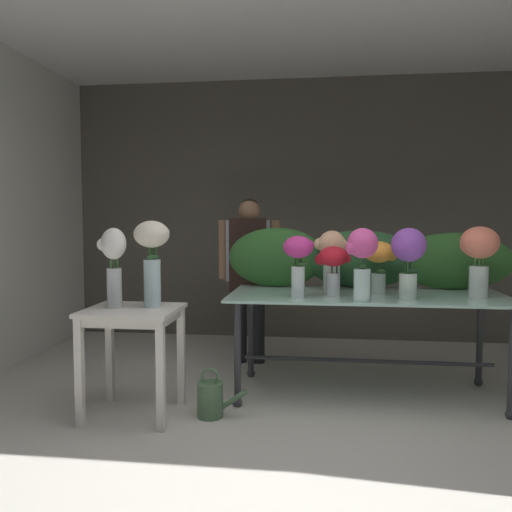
{
  "coord_description": "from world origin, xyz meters",
  "views": [
    {
      "loc": [
        0.06,
        -2.44,
        1.36
      ],
      "look_at": [
        -0.4,
        1.15,
        1.1
      ],
      "focal_mm": 35.99,
      "sensor_mm": 36.0,
      "label": 1
    }
  ],
  "objects_px": {
    "vase_sunset_carnations": "(379,260)",
    "watering_can": "(211,399)",
    "vase_coral_ranunculus": "(479,252)",
    "vase_violet_hydrangea": "(409,254)",
    "side_table_white": "(133,325)",
    "vase_white_roses_tall": "(113,261)",
    "vase_cream_lisianthus_tall": "(152,253)",
    "display_table_glass": "(366,308)",
    "vase_crimson_freesia": "(333,264)",
    "florist": "(249,263)",
    "vase_magenta_roses": "(298,257)",
    "vase_peach_snapdragons": "(332,255)",
    "vase_fuchsia_dahlias": "(362,256)"
  },
  "relations": [
    {
      "from": "vase_sunset_carnations",
      "to": "watering_can",
      "type": "xyz_separation_m",
      "value": [
        -1.18,
        -0.58,
        -0.93
      ]
    },
    {
      "from": "vase_coral_ranunculus",
      "to": "vase_violet_hydrangea",
      "type": "distance_m",
      "value": 0.55
    },
    {
      "from": "side_table_white",
      "to": "vase_white_roses_tall",
      "type": "bearing_deg",
      "value": -179.72
    },
    {
      "from": "vase_cream_lisianthus_tall",
      "to": "display_table_glass",
      "type": "bearing_deg",
      "value": 20.21
    },
    {
      "from": "side_table_white",
      "to": "vase_cream_lisianthus_tall",
      "type": "relative_size",
      "value": 1.25
    },
    {
      "from": "vase_crimson_freesia",
      "to": "watering_can",
      "type": "distance_m",
      "value": 1.31
    },
    {
      "from": "vase_crimson_freesia",
      "to": "watering_can",
      "type": "bearing_deg",
      "value": -152.04
    },
    {
      "from": "florist",
      "to": "vase_violet_hydrangea",
      "type": "distance_m",
      "value": 1.66
    },
    {
      "from": "display_table_glass",
      "to": "vase_magenta_roses",
      "type": "xyz_separation_m",
      "value": [
        -0.52,
        -0.25,
        0.41
      ]
    },
    {
      "from": "vase_magenta_roses",
      "to": "vase_peach_snapdragons",
      "type": "xyz_separation_m",
      "value": [
        0.25,
        0.41,
        -0.01
      ]
    },
    {
      "from": "florist",
      "to": "vase_coral_ranunculus",
      "type": "distance_m",
      "value": 2.01
    },
    {
      "from": "vase_cream_lisianthus_tall",
      "to": "side_table_white",
      "type": "bearing_deg",
      "value": -156.04
    },
    {
      "from": "display_table_glass",
      "to": "vase_crimson_freesia",
      "type": "relative_size",
      "value": 5.63
    },
    {
      "from": "florist",
      "to": "vase_crimson_freesia",
      "type": "height_order",
      "value": "florist"
    },
    {
      "from": "display_table_glass",
      "to": "vase_peach_snapdragons",
      "type": "xyz_separation_m",
      "value": [
        -0.26,
        0.15,
        0.4
      ]
    },
    {
      "from": "vase_sunset_carnations",
      "to": "vase_peach_snapdragons",
      "type": "bearing_deg",
      "value": 157.09
    },
    {
      "from": "vase_fuchsia_dahlias",
      "to": "vase_peach_snapdragons",
      "type": "bearing_deg",
      "value": 110.18
    },
    {
      "from": "vase_peach_snapdragons",
      "to": "vase_violet_hydrangea",
      "type": "bearing_deg",
      "value": -35.94
    },
    {
      "from": "vase_peach_snapdragons",
      "to": "vase_sunset_carnations",
      "type": "height_order",
      "value": "vase_peach_snapdragons"
    },
    {
      "from": "vase_magenta_roses",
      "to": "watering_can",
      "type": "distance_m",
      "value": 1.17
    },
    {
      "from": "vase_sunset_carnations",
      "to": "display_table_glass",
      "type": "bearing_deg",
      "value": -177.13
    },
    {
      "from": "vase_peach_snapdragons",
      "to": "watering_can",
      "type": "relative_size",
      "value": 1.37
    },
    {
      "from": "vase_violet_hydrangea",
      "to": "vase_white_roses_tall",
      "type": "height_order",
      "value": "vase_white_roses_tall"
    },
    {
      "from": "vase_coral_ranunculus",
      "to": "vase_magenta_roses",
      "type": "relative_size",
      "value": 1.15
    },
    {
      "from": "vase_white_roses_tall",
      "to": "vase_cream_lisianthus_tall",
      "type": "relative_size",
      "value": 0.92
    },
    {
      "from": "vase_sunset_carnations",
      "to": "vase_white_roses_tall",
      "type": "bearing_deg",
      "value": -161.61
    },
    {
      "from": "florist",
      "to": "vase_fuchsia_dahlias",
      "type": "xyz_separation_m",
      "value": [
        0.95,
        -1.18,
        0.16
      ]
    },
    {
      "from": "side_table_white",
      "to": "vase_sunset_carnations",
      "type": "height_order",
      "value": "vase_sunset_carnations"
    },
    {
      "from": "side_table_white",
      "to": "vase_crimson_freesia",
      "type": "bearing_deg",
      "value": 19.09
    },
    {
      "from": "vase_peach_snapdragons",
      "to": "vase_white_roses_tall",
      "type": "bearing_deg",
      "value": -152.94
    },
    {
      "from": "vase_fuchsia_dahlias",
      "to": "vase_violet_hydrangea",
      "type": "distance_m",
      "value": 0.37
    },
    {
      "from": "display_table_glass",
      "to": "vase_cream_lisianthus_tall",
      "type": "xyz_separation_m",
      "value": [
        -1.51,
        -0.55,
        0.45
      ]
    },
    {
      "from": "vase_fuchsia_dahlias",
      "to": "vase_white_roses_tall",
      "type": "distance_m",
      "value": 1.71
    },
    {
      "from": "vase_coral_ranunculus",
      "to": "vase_white_roses_tall",
      "type": "xyz_separation_m",
      "value": [
        -2.56,
        -0.55,
        -0.04
      ]
    },
    {
      "from": "vase_magenta_roses",
      "to": "display_table_glass",
      "type": "bearing_deg",
      "value": 26.06
    },
    {
      "from": "display_table_glass",
      "to": "side_table_white",
      "type": "height_order",
      "value": "display_table_glass"
    },
    {
      "from": "vase_fuchsia_dahlias",
      "to": "watering_can",
      "type": "height_order",
      "value": "vase_fuchsia_dahlias"
    },
    {
      "from": "florist",
      "to": "side_table_white",
      "type": "bearing_deg",
      "value": -113.51
    },
    {
      "from": "vase_crimson_freesia",
      "to": "vase_white_roses_tall",
      "type": "xyz_separation_m",
      "value": [
        -1.5,
        -0.48,
        0.04
      ]
    },
    {
      "from": "side_table_white",
      "to": "vase_fuchsia_dahlias",
      "type": "distance_m",
      "value": 1.65
    },
    {
      "from": "florist",
      "to": "vase_peach_snapdragons",
      "type": "distance_m",
      "value": 1.0
    },
    {
      "from": "vase_coral_ranunculus",
      "to": "vase_white_roses_tall",
      "type": "relative_size",
      "value": 0.94
    },
    {
      "from": "side_table_white",
      "to": "florist",
      "type": "distance_m",
      "value": 1.57
    },
    {
      "from": "display_table_glass",
      "to": "vase_magenta_roses",
      "type": "height_order",
      "value": "vase_magenta_roses"
    },
    {
      "from": "florist",
      "to": "vase_sunset_carnations",
      "type": "height_order",
      "value": "florist"
    },
    {
      "from": "vase_fuchsia_dahlias",
      "to": "vase_sunset_carnations",
      "type": "relative_size",
      "value": 1.26
    },
    {
      "from": "vase_coral_ranunculus",
      "to": "side_table_white",
      "type": "bearing_deg",
      "value": -167.25
    },
    {
      "from": "vase_coral_ranunculus",
      "to": "vase_fuchsia_dahlias",
      "type": "relative_size",
      "value": 1.02
    },
    {
      "from": "vase_sunset_carnations",
      "to": "vase_white_roses_tall",
      "type": "relative_size",
      "value": 0.73
    },
    {
      "from": "vase_fuchsia_dahlias",
      "to": "vase_cream_lisianthus_tall",
      "type": "distance_m",
      "value": 1.45
    }
  ]
}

